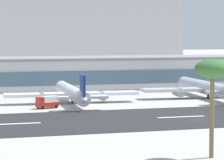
{
  "coord_description": "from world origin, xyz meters",
  "views": [
    {
      "loc": [
        -56.06,
        -121.75,
        19.18
      ],
      "look_at": [
        -7.49,
        45.08,
        6.26
      ],
      "focal_mm": 92.64,
      "sensor_mm": 36.0,
      "label": 1
    }
  ],
  "objects_px": {
    "terminal_building": "(101,72)",
    "palm_tree_0": "(212,72)",
    "airliner_navy_tail_gate_0": "(72,93)",
    "distant_hotel_block": "(65,31)",
    "airliner_black_tail_gate_1": "(208,88)",
    "service_box_truck_0": "(47,102)"
  },
  "relations": [
    {
      "from": "terminal_building",
      "to": "palm_tree_0",
      "type": "bearing_deg",
      "value": -97.33
    },
    {
      "from": "terminal_building",
      "to": "service_box_truck_0",
      "type": "xyz_separation_m",
      "value": [
        -30.69,
        -57.66,
        -4.09
      ]
    },
    {
      "from": "distant_hotel_block",
      "to": "airliner_black_tail_gate_1",
      "type": "height_order",
      "value": "distant_hotel_block"
    },
    {
      "from": "terminal_building",
      "to": "airliner_navy_tail_gate_0",
      "type": "distance_m",
      "value": 52.99
    },
    {
      "from": "airliner_navy_tail_gate_0",
      "to": "service_box_truck_0",
      "type": "height_order",
      "value": "airliner_navy_tail_gate_0"
    },
    {
      "from": "airliner_black_tail_gate_1",
      "to": "palm_tree_0",
      "type": "bearing_deg",
      "value": 158.53
    },
    {
      "from": "distant_hotel_block",
      "to": "palm_tree_0",
      "type": "bearing_deg",
      "value": -96.61
    },
    {
      "from": "distant_hotel_block",
      "to": "palm_tree_0",
      "type": "xyz_separation_m",
      "value": [
        -31.05,
        -268.07,
        -9.12
      ]
    },
    {
      "from": "terminal_building",
      "to": "distant_hotel_block",
      "type": "xyz_separation_m",
      "value": [
        14.56,
        139.8,
        16.96
      ]
    },
    {
      "from": "airliner_navy_tail_gate_0",
      "to": "service_box_truck_0",
      "type": "bearing_deg",
      "value": 139.16
    },
    {
      "from": "airliner_black_tail_gate_1",
      "to": "palm_tree_0",
      "type": "height_order",
      "value": "palm_tree_0"
    },
    {
      "from": "terminal_building",
      "to": "airliner_navy_tail_gate_0",
      "type": "xyz_separation_m",
      "value": [
        -21.69,
        -48.26,
        -2.9
      ]
    },
    {
      "from": "distant_hotel_block",
      "to": "airliner_black_tail_gate_1",
      "type": "bearing_deg",
      "value": -87.64
    },
    {
      "from": "airliner_navy_tail_gate_0",
      "to": "airliner_black_tail_gate_1",
      "type": "relative_size",
      "value": 0.95
    },
    {
      "from": "distant_hotel_block",
      "to": "palm_tree_0",
      "type": "relative_size",
      "value": 9.0
    },
    {
      "from": "distant_hotel_block",
      "to": "airliner_navy_tail_gate_0",
      "type": "bearing_deg",
      "value": -100.91
    },
    {
      "from": "airliner_navy_tail_gate_0",
      "to": "palm_tree_0",
      "type": "height_order",
      "value": "palm_tree_0"
    },
    {
      "from": "distant_hotel_block",
      "to": "palm_tree_0",
      "type": "distance_m",
      "value": 270.02
    },
    {
      "from": "terminal_building",
      "to": "airliner_black_tail_gate_1",
      "type": "distance_m",
      "value": 51.5
    },
    {
      "from": "airliner_navy_tail_gate_0",
      "to": "distant_hotel_block",
      "type": "bearing_deg",
      "value": -8.03
    },
    {
      "from": "distant_hotel_block",
      "to": "service_box_truck_0",
      "type": "height_order",
      "value": "distant_hotel_block"
    },
    {
      "from": "airliner_navy_tail_gate_0",
      "to": "airliner_black_tail_gate_1",
      "type": "bearing_deg",
      "value": -84.67
    }
  ]
}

